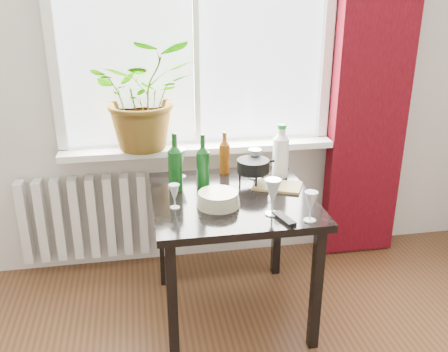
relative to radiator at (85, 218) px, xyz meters
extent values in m
cube|color=white|center=(0.75, 0.04, 1.22)|extent=(1.72, 0.08, 1.62)
cube|color=white|center=(0.75, -0.03, 0.44)|extent=(1.72, 0.20, 0.04)
cube|color=#3C050C|center=(1.87, -0.06, 0.92)|extent=(0.50, 0.12, 2.56)
cube|color=silver|center=(0.00, 0.00, 0.00)|extent=(0.80, 0.10, 0.55)
cube|color=black|center=(0.85, -0.63, 0.34)|extent=(0.85, 0.85, 0.04)
cube|color=black|center=(0.48, -1.00, -0.03)|extent=(0.05, 0.05, 0.70)
cube|color=black|center=(0.48, -0.27, -0.03)|extent=(0.05, 0.05, 0.70)
cube|color=black|center=(1.21, -1.00, -0.03)|extent=(0.05, 0.05, 0.70)
cube|color=black|center=(1.21, -0.27, -0.03)|extent=(0.05, 0.05, 0.70)
imported|color=#267820|center=(0.43, -0.04, 0.80)|extent=(0.62, 0.55, 0.67)
cylinder|color=#B9B79A|center=(0.76, -0.74, 0.40)|extent=(0.25, 0.25, 0.07)
cube|color=black|center=(1.04, -0.96, 0.37)|extent=(0.08, 0.16, 0.02)
cube|color=olive|center=(1.12, -0.55, 0.37)|extent=(0.31, 0.26, 0.01)
camera|label=1|loc=(0.37, -3.02, 1.43)|focal=40.00mm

